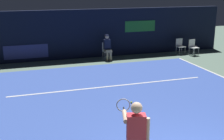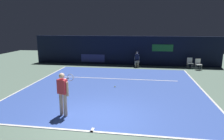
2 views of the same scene
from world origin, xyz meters
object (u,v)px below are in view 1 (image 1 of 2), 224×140
Objects in this scene: tennis_ball at (131,102)px; line_judge_on_chair at (107,47)px; courtside_chair_near at (193,46)px; courtside_chair_far at (180,45)px; tennis_player at (136,138)px.

line_judge_on_chair is at bearing 80.20° from tennis_ball.
courtside_chair_near is at bearing -4.74° from line_judge_on_chair.
courtside_chair_far is at bearing 1.08° from line_judge_on_chair.
tennis_ball is at bearing -99.80° from line_judge_on_chair.
tennis_ball is at bearing -136.01° from courtside_chair_near.
line_judge_on_chair is 4.39m from courtside_chair_far.
courtside_chair_near is (4.92, -0.41, -0.18)m from line_judge_on_chair.
line_judge_on_chair is 4.94m from courtside_chair_near.
line_judge_on_chair is at bearing 175.26° from courtside_chair_near.
line_judge_on_chair is 19.41× the size of tennis_ball.
line_judge_on_chair is (2.56, 10.17, -0.30)m from tennis_player.
line_judge_on_chair is at bearing 75.87° from tennis_player.
tennis_player reaches higher than tennis_ball.
courtside_chair_near reaches higher than tennis_ball.
courtside_chair_near is 12.94× the size of tennis_ball.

